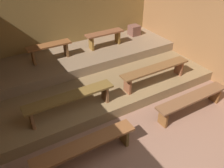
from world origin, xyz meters
The scene contains 12 objects.
ground centered at (0.00, 2.18, -0.04)m, with size 5.76×5.15×0.08m, color #855D4A.
wall_back centered at (0.00, 4.38, 1.22)m, with size 5.76×0.06×2.45m, color olive.
wall_right centered at (2.51, 2.18, 1.22)m, with size 0.06×5.15×2.45m, color #8D5D36.
platform_lower centered at (0.00, 2.94, 0.12)m, with size 4.96×2.82×0.23m, color olive.
platform_middle centered at (0.00, 3.63, 0.35)m, with size 4.96×1.43×0.23m, color #81674E.
bench_floor_left centered at (-1.14, 0.95, 0.31)m, with size 1.66×0.27×0.39m.
bench_floor_right centered at (1.14, 0.95, 0.31)m, with size 1.66×0.27×0.39m.
bench_lower_left centered at (-0.98, 1.89, 0.54)m, with size 1.67×0.27×0.39m.
bench_lower_right centered at (0.98, 1.89, 0.54)m, with size 1.67×0.27×0.39m.
bench_middle_left centered at (-0.74, 3.69, 0.75)m, with size 1.03×0.27×0.39m.
bench_middle_right centered at (0.74, 3.69, 0.75)m, with size 1.03×0.27×0.39m.
wooden_crate_middle centered at (1.87, 3.95, 0.60)m, with size 0.28×0.28×0.28m, color brown.
Camera 1 is at (-2.02, -1.33, 3.07)m, focal length 37.24 mm.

